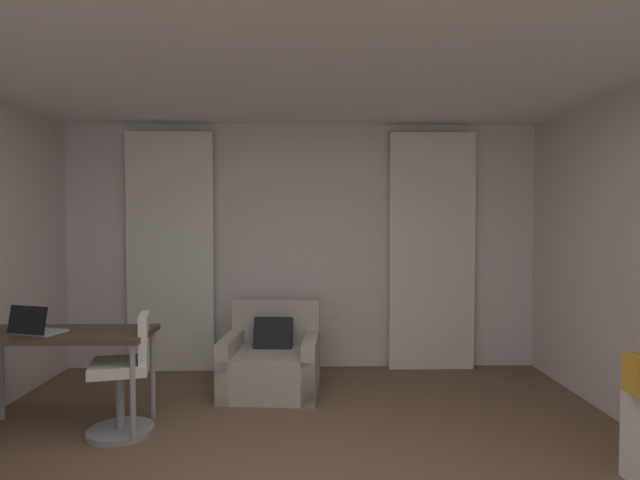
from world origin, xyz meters
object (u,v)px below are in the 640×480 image
at_px(desk, 63,341).
at_px(laptop, 36,328).
at_px(armchair, 272,362).
at_px(desk_chair, 126,381).

relative_size(desk, laptop, 3.41).
xyz_separation_m(armchair, desk, (-1.49, -0.89, 0.41)).
bearing_deg(desk, desk_chair, -6.84).
distance_m(armchair, laptop, 1.99).
relative_size(armchair, desk, 0.71).
bearing_deg(armchair, desk, -149.17).
bearing_deg(armchair, laptop, -149.29).
bearing_deg(desk, laptop, -150.47).
xyz_separation_m(armchair, desk_chair, (-1.01, -0.95, 0.13)).
relative_size(armchair, laptop, 2.41).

